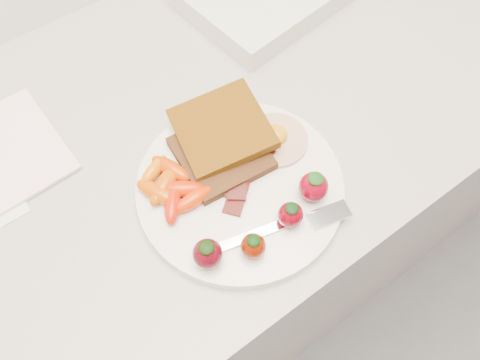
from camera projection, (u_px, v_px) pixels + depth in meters
counter at (195, 245)px, 1.06m from camera, size 2.00×0.60×0.90m
plate at (240, 187)px, 0.61m from camera, size 0.27×0.27×0.02m
toast_lower at (221, 153)px, 0.62m from camera, size 0.12×0.12×0.01m
toast_upper at (222, 128)px, 0.62m from camera, size 0.14×0.14×0.03m
fried_egg at (276, 138)px, 0.63m from camera, size 0.10×0.10×0.02m
bacon_strips at (242, 174)px, 0.61m from camera, size 0.11×0.10×0.01m
baby_carrots at (170, 187)px, 0.59m from camera, size 0.08×0.11×0.02m
strawberries at (269, 221)px, 0.56m from camera, size 0.19×0.06×0.05m
fork at (289, 225)px, 0.57m from camera, size 0.18×0.07×0.00m
notepad at (14, 147)px, 0.65m from camera, size 0.12×0.17×0.01m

